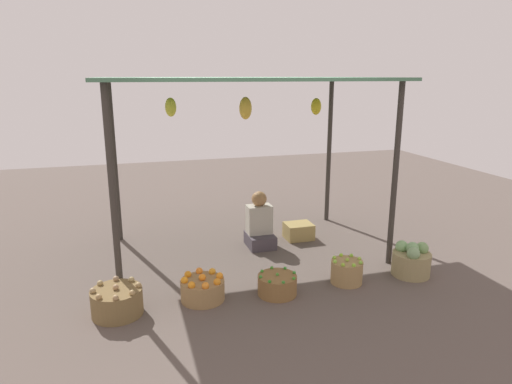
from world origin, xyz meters
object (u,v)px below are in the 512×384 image
wooden_crate_near_vendor (299,231)px  vendor_person (260,225)px  basket_oranges (203,289)px  basket_cabbages (411,261)px  basket_limes (347,272)px  basket_potatoes (117,301)px  basket_green_chilies (277,285)px

wooden_crate_near_vendor → vendor_person: bearing=-170.2°
basket_oranges → vendor_person: bearing=52.3°
vendor_person → basket_cabbages: size_ratio=1.74×
basket_limes → basket_cabbages: 0.84m
basket_potatoes → basket_green_chilies: (1.67, -0.05, -0.03)m
vendor_person → basket_cabbages: vendor_person is taller
basket_green_chilies → basket_cabbages: (1.69, 0.02, 0.07)m
basket_potatoes → wooden_crate_near_vendor: basket_potatoes is taller
basket_cabbages → wooden_crate_near_vendor: bearing=118.3°
basket_potatoes → basket_limes: size_ratio=1.40×
basket_green_chilies → wooden_crate_near_vendor: bearing=61.0°
basket_oranges → basket_green_chilies: 0.81m
vendor_person → basket_cabbages: (1.46, -1.43, -0.12)m
basket_green_chilies → wooden_crate_near_vendor: size_ratio=1.10×
vendor_person → wooden_crate_near_vendor: 0.66m
basket_potatoes → basket_green_chilies: size_ratio=1.18×
vendor_person → basket_oranges: 1.70m
vendor_person → basket_cabbages: 2.05m
basket_green_chilies → basket_limes: basket_limes is taller
basket_green_chilies → basket_limes: (0.86, 0.04, 0.03)m
basket_potatoes → basket_cabbages: basket_cabbages is taller
vendor_person → basket_potatoes: (-1.91, -1.40, -0.16)m
basket_cabbages → wooden_crate_near_vendor: size_ratio=1.15×
vendor_person → basket_limes: vendor_person is taller
vendor_person → wooden_crate_near_vendor: vendor_person is taller
basket_oranges → basket_limes: basket_limes is taller
basket_green_chilies → basket_limes: 0.86m
basket_limes → basket_cabbages: basket_cabbages is taller
basket_limes → wooden_crate_near_vendor: bearing=89.7°
basket_oranges → basket_limes: (1.66, -0.06, 0.01)m
basket_potatoes → basket_cabbages: 3.37m
basket_limes → wooden_crate_near_vendor: size_ratio=0.93×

